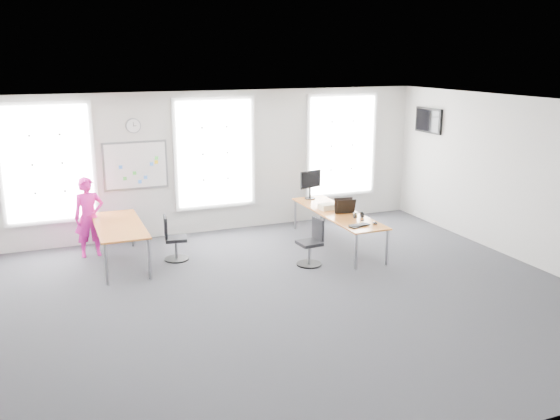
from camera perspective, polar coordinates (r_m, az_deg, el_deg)
name	(u,v)px	position (r m, az deg, el deg)	size (l,w,h in m)	color
floor	(269,300)	(9.34, -1.07, -8.68)	(10.00, 10.00, 0.00)	#28282E
ceiling	(268,106)	(8.60, -1.17, 9.98)	(10.00, 10.00, 0.00)	white
wall_back	(201,163)	(12.59, -7.63, 4.48)	(10.00, 10.00, 0.00)	silver
wall_front	(428,311)	(5.50, 14.09, -9.43)	(10.00, 10.00, 0.00)	silver
wall_right	(528,181)	(11.57, 22.73, 2.55)	(10.00, 10.00, 0.00)	silver
window_left	(47,164)	(12.15, -21.48, 4.17)	(1.60, 0.06, 2.20)	silver
window_mid	(215,153)	(12.60, -6.30, 5.45)	(1.60, 0.06, 2.20)	silver
window_right	(341,145)	(13.71, 5.92, 6.21)	(1.60, 0.06, 2.20)	silver
desk_right	(337,214)	(11.81, 5.53, -0.40)	(0.76, 2.83, 0.69)	gold
desk_left	(119,228)	(11.07, -15.23, -1.66)	(0.82, 2.06, 0.75)	gold
chair_right	(312,245)	(10.76, 3.07, -3.35)	(0.46, 0.46, 0.86)	black
chair_left	(173,241)	(11.16, -10.25, -2.93)	(0.45, 0.45, 0.85)	black
person	(89,217)	(11.67, -17.90, -0.65)	(0.55, 0.36, 1.52)	#E81A9A
whiteboard	(136,166)	(12.30, -13.72, 4.18)	(1.20, 0.03, 0.90)	white
wall_clock	(133,126)	(12.18, -13.95, 7.88)	(0.30, 0.30, 0.04)	gray
tv	(429,120)	(13.68, 14.10, 8.37)	(0.06, 0.90, 0.55)	black
keyboard	(359,226)	(10.86, 7.63, -1.50)	(0.42, 0.15, 0.02)	black
mouse	(375,223)	(11.02, 9.13, -1.26)	(0.08, 0.12, 0.05)	black
lens_cap	(362,220)	(11.23, 7.94, -1.00)	(0.07, 0.07, 0.01)	black
headphones	(358,215)	(11.39, 7.54, -0.51)	(0.20, 0.10, 0.11)	black
laptop_sleeve	(345,206)	(11.66, 6.26, 0.38)	(0.39, 0.26, 0.31)	black
paper_stack	(327,207)	(11.96, 4.57, 0.31)	(0.32, 0.24, 0.11)	beige
monitor	(310,182)	(12.74, 2.95, 2.70)	(0.54, 0.23, 0.62)	black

